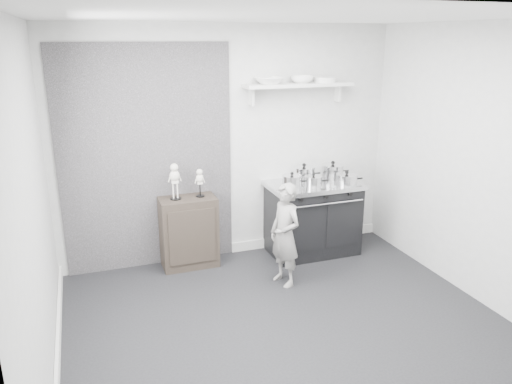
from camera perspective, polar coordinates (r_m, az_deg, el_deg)
ground at (r=4.75m, az=3.77°, el=-15.22°), size 4.00×4.00×0.00m
room_shell at (r=4.20m, az=2.29°, el=4.78°), size 4.02×3.62×2.71m
wall_shelf at (r=5.88m, az=4.88°, el=12.00°), size 1.30×0.26×0.24m
stove at (r=6.11m, az=6.49°, el=-2.91°), size 1.10×0.69×0.89m
side_cabinet at (r=5.78m, az=-7.69°, el=-4.54°), size 0.63×0.37×0.82m
child at (r=5.27m, az=3.35°, el=-4.91°), size 0.37×0.47×1.12m
pot_front_left at (r=5.72m, az=4.12°, el=1.19°), size 0.31×0.23×0.19m
pot_back_left at (r=6.02m, az=5.50°, el=2.07°), size 0.35×0.26×0.22m
pot_back_right at (r=6.16m, az=8.75°, el=2.33°), size 0.36×0.27×0.22m
pot_front_right at (r=5.96m, az=10.31°, el=1.46°), size 0.34×0.25×0.17m
pot_front_center at (r=5.82m, az=6.58°, el=1.24°), size 0.29×0.21×0.16m
skeleton_full at (r=5.55m, az=-9.27°, el=1.51°), size 0.13×0.08×0.47m
skeleton_torso at (r=5.62m, az=-6.44°, el=1.27°), size 0.10×0.07×0.37m
bowl_large at (r=5.73m, az=1.45°, el=12.61°), size 0.32×0.32×0.08m
bowl_small at (r=5.89m, az=5.27°, el=12.70°), size 0.26×0.26×0.08m
plate_stack at (r=6.02m, az=7.86°, el=12.61°), size 0.26×0.26×0.06m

